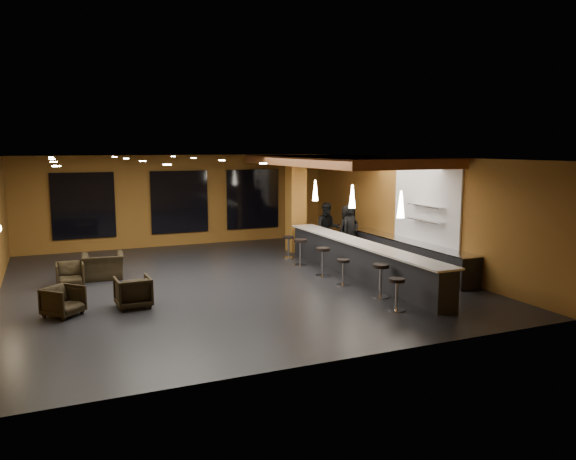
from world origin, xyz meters
name	(u,v)px	position (x,y,z in m)	size (l,w,h in m)	color
floor	(231,283)	(0.00, 0.00, -0.05)	(12.00, 13.00, 0.10)	black
ceiling	(229,156)	(0.00, 0.00, 3.55)	(12.00, 13.00, 0.10)	black
wall_back	(179,200)	(0.00, 6.55, 1.75)	(12.00, 0.10, 3.50)	brown
wall_front	(342,266)	(0.00, -6.55, 1.75)	(12.00, 0.10, 3.50)	brown
wall_right	(409,211)	(6.05, 0.00, 1.75)	(0.10, 13.00, 3.50)	brown
wood_soffit	(339,161)	(4.00, 1.00, 3.36)	(3.60, 8.00, 0.28)	#9E592E
window_left	(83,206)	(-3.50, 6.44, 1.70)	(2.20, 0.06, 2.40)	black
window_center	(180,202)	(0.00, 6.44, 1.70)	(2.20, 0.06, 2.40)	black
window_right	(253,199)	(3.00, 6.44, 1.70)	(2.20, 0.06, 2.40)	black
tile_backsplash	(426,206)	(5.96, -1.00, 2.00)	(0.06, 3.20, 2.40)	white
bar_counter	(360,261)	(3.65, -1.00, 0.50)	(0.60, 8.00, 1.00)	black
bar_top	(360,243)	(3.65, -1.00, 1.02)	(0.78, 8.10, 0.05)	white
prep_counter	(406,255)	(5.65, -0.50, 0.43)	(0.70, 6.00, 0.86)	black
prep_top	(407,241)	(5.65, -0.50, 0.89)	(0.72, 6.00, 0.03)	silver
wall_shelf_lower	(426,220)	(5.82, -1.20, 1.60)	(0.30, 1.50, 0.03)	silver
wall_shelf_upper	(426,206)	(5.82, -1.20, 2.05)	(0.30, 1.50, 0.03)	silver
column	(296,204)	(3.65, 3.60, 1.75)	(0.60, 0.60, 3.50)	#9F6623
pendant_0	(401,204)	(3.65, -3.00, 2.35)	(0.20, 0.20, 0.70)	white
pendant_1	(352,196)	(3.65, -0.50, 2.35)	(0.20, 0.20, 0.70)	white
pendant_2	(315,190)	(3.65, 2.00, 2.35)	(0.20, 0.20, 0.70)	white
staff_a	(350,233)	(4.59, 1.23, 0.94)	(0.69, 0.45, 1.88)	black
staff_b	(328,228)	(4.46, 2.62, 0.92)	(0.89, 0.70, 1.84)	black
staff_c	(348,231)	(4.88, 1.91, 0.90)	(0.88, 0.57, 1.81)	black
armchair_a	(63,301)	(-4.49, -1.65, 0.34)	(0.73, 0.75, 0.68)	black
armchair_b	(133,292)	(-2.93, -1.56, 0.37)	(0.80, 0.82, 0.75)	black
armchair_c	(70,274)	(-4.23, 1.23, 0.34)	(0.72, 0.74, 0.67)	black
armchair_d	(103,266)	(-3.31, 1.78, 0.37)	(1.14, 0.99, 0.74)	black
bar_stool_0	(397,290)	(2.71, -4.30, 0.50)	(0.39, 0.39, 0.77)	silver
bar_stool_1	(381,276)	(3.00, -3.15, 0.55)	(0.44, 0.44, 0.86)	silver
bar_stool_2	(343,269)	(2.73, -1.68, 0.47)	(0.37, 0.37, 0.74)	silver
bar_stool_3	(323,258)	(2.71, -0.46, 0.55)	(0.43, 0.43, 0.86)	silver
bar_stool_4	(300,249)	(2.72, 1.16, 0.55)	(0.44, 0.44, 0.87)	silver
bar_stool_5	(289,244)	(2.85, 2.42, 0.50)	(0.39, 0.39, 0.77)	silver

